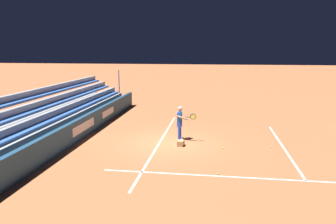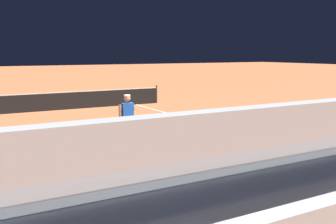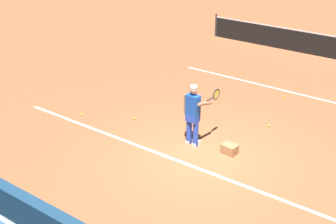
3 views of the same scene
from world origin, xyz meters
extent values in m
plane|color=#B7663D|center=(0.00, 0.00, 0.00)|extent=(160.00, 160.00, 0.00)
cube|color=white|center=(0.00, -0.50, 0.00)|extent=(12.00, 0.10, 0.01)
cube|color=white|center=(4.11, 4.00, 0.00)|extent=(0.10, 12.00, 0.01)
cube|color=white|center=(0.00, 5.50, 0.00)|extent=(8.22, 0.10, 0.01)
cube|color=navy|center=(0.00, -4.72, 0.55)|extent=(20.62, 0.24, 1.10)
cube|color=silver|center=(-0.23, -4.59, 0.61)|extent=(2.80, 0.01, 0.44)
cube|color=silver|center=(-4.20, -4.59, 0.61)|extent=(2.20, 0.01, 0.40)
cube|color=#9EA3A8|center=(0.00, -6.52, 0.55)|extent=(19.59, 2.40, 1.10)
cube|color=blue|center=(0.00, -5.72, 1.18)|extent=(19.20, 0.40, 0.12)
cube|color=#9EA3A8|center=(0.00, -6.00, 1.33)|extent=(19.59, 0.24, 0.45)
cube|color=blue|center=(0.00, -6.52, 1.63)|extent=(19.20, 0.40, 0.12)
cylinder|color=blue|center=(-0.68, 0.44, 0.44)|extent=(0.15, 0.15, 0.88)
cylinder|color=blue|center=(-0.46, 0.43, 0.44)|extent=(0.15, 0.15, 0.88)
cube|color=white|center=(-0.67, 0.50, 0.04)|extent=(0.13, 0.29, 0.09)
cube|color=white|center=(-0.46, 0.49, 0.04)|extent=(0.13, 0.29, 0.09)
cube|color=blue|center=(-0.57, 0.43, 0.80)|extent=(0.35, 0.24, 0.20)
cube|color=#194CB2|center=(-0.57, 0.43, 1.17)|extent=(0.37, 0.23, 0.58)
sphere|color=#A37556|center=(-0.57, 0.44, 1.60)|extent=(0.21, 0.21, 0.21)
cylinder|color=white|center=(-0.57, 0.44, 1.69)|extent=(0.20, 0.20, 0.05)
cylinder|color=#A37556|center=(-0.81, 0.45, 1.13)|extent=(0.09, 0.09, 0.56)
cylinder|color=#A37556|center=(-0.31, 0.62, 1.22)|extent=(0.12, 0.59, 0.24)
cylinder|color=black|center=(-0.30, 0.86, 1.27)|extent=(0.05, 0.30, 0.03)
torus|color=black|center=(-0.28, 1.14, 1.31)|extent=(0.04, 0.31, 0.31)
cylinder|color=#D6D14C|center=(-0.28, 1.14, 1.31)|extent=(0.02, 0.27, 0.27)
cube|color=#A87F51|center=(0.49, 0.61, 0.13)|extent=(0.43, 0.34, 0.26)
sphere|color=#CCE533|center=(0.14, 4.92, 0.03)|extent=(0.07, 0.07, 0.07)
sphere|color=#CCE533|center=(0.66, 2.66, 0.03)|extent=(0.07, 0.07, 0.07)
sphere|color=#CCE533|center=(-4.32, -0.06, 0.03)|extent=(0.07, 0.07, 0.07)
sphere|color=#CCE533|center=(3.95, 2.40, 0.03)|extent=(0.07, 0.07, 0.07)
sphere|color=#CCE533|center=(-2.84, 0.67, 0.03)|extent=(0.07, 0.07, 0.07)
cylinder|color=#33383D|center=(5.50, 9.87, 0.54)|extent=(0.09, 0.09, 1.07)
cube|color=black|center=(0.00, 9.87, 0.46)|extent=(11.00, 0.02, 0.91)
cube|color=white|center=(0.00, 9.87, 0.94)|extent=(11.00, 0.04, 0.05)
camera|label=1|loc=(15.70, 2.20, 4.67)|focal=35.00mm
camera|label=2|loc=(-5.53, -10.85, 3.05)|focal=42.00mm
camera|label=3|loc=(5.50, -8.94, 6.25)|focal=50.00mm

